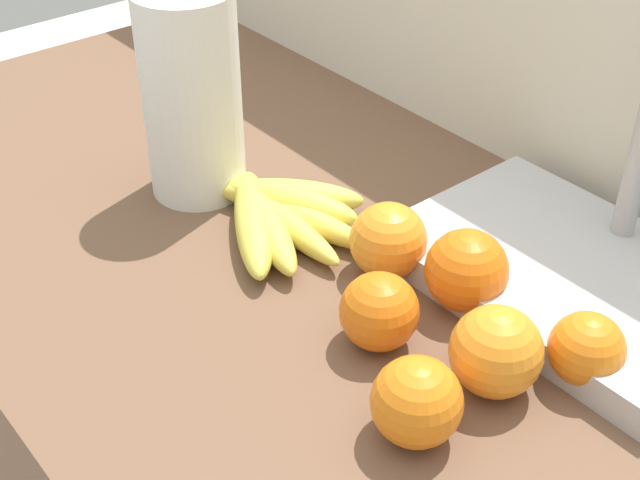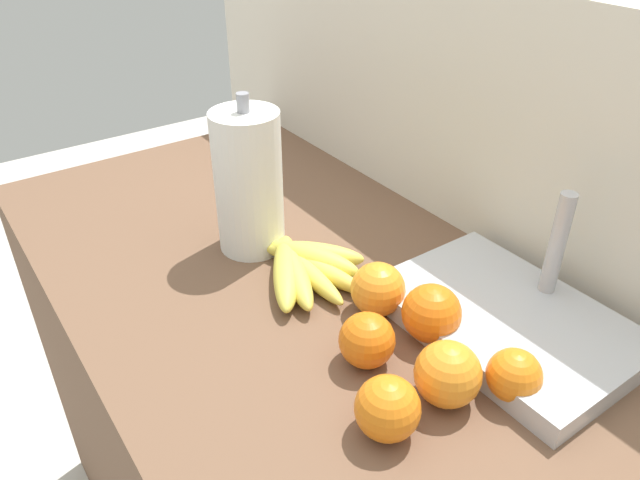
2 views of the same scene
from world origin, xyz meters
TOP-DOWN VIEW (x-y plane):
  - wall_back at (0.00, 0.36)m, footprint 1.84×0.06m
  - banana_bunch at (-0.09, 0.02)m, footprint 0.22×0.21m
  - orange_center at (0.13, -0.02)m, footprint 0.08×0.08m
  - orange_back_left at (0.14, 0.08)m, footprint 0.08×0.08m
  - orange_right at (0.28, 0.09)m, footprint 0.07×0.07m
  - orange_far_right at (0.23, -0.08)m, footprint 0.08×0.08m
  - orange_front at (0.05, 0.06)m, footprint 0.08×0.08m
  - orange_back_right at (0.23, 0.02)m, footprint 0.08×0.08m
  - paper_towel_roll at (-0.22, 0.00)m, footprint 0.11×0.11m
  - sink_basin at (0.19, 0.19)m, footprint 0.35×0.24m

SIDE VIEW (x-z plane):
  - wall_back at x=0.00m, z-range 0.00..1.30m
  - banana_bunch at x=-0.09m, z-range 0.88..0.92m
  - sink_basin at x=0.19m, z-range 0.80..1.00m
  - orange_right at x=0.28m, z-range 0.88..0.95m
  - orange_center at x=0.13m, z-range 0.88..0.96m
  - orange_far_right at x=0.23m, z-range 0.88..0.96m
  - orange_front at x=0.05m, z-range 0.88..0.96m
  - orange_back_right at x=0.23m, z-range 0.88..0.96m
  - orange_back_left at x=0.14m, z-range 0.88..0.96m
  - paper_towel_roll at x=-0.22m, z-range 0.87..1.14m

